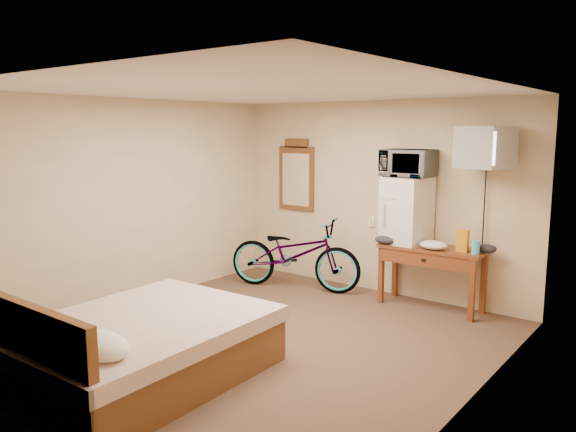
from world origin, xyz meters
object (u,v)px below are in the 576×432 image
(microwave, at_px, (408,163))
(blue_cup, at_px, (476,247))
(desk, at_px, (430,258))
(wall_mirror, at_px, (296,176))
(bicycle, at_px, (295,254))
(bed, at_px, (135,347))
(crt_television, at_px, (485,147))
(mini_fridge, at_px, (407,210))

(microwave, bearing_deg, blue_cup, -5.00)
(desk, distance_m, wall_mirror, 2.37)
(blue_cup, distance_m, bicycle, 2.37)
(bed, bearing_deg, wall_mirror, 105.43)
(bed, bearing_deg, bicycle, 101.08)
(microwave, distance_m, wall_mirror, 1.87)
(blue_cup, bearing_deg, bicycle, -173.39)
(desk, distance_m, bed, 3.59)
(bicycle, xyz_separation_m, bed, (0.60, -3.06, -0.19))
(crt_television, distance_m, bed, 4.16)
(bed, bearing_deg, blue_cup, 62.54)
(desk, height_order, microwave, microwave)
(mini_fridge, relative_size, blue_cup, 5.31)
(desk, bearing_deg, bicycle, -170.19)
(crt_television, height_order, bicycle, crt_television)
(microwave, bearing_deg, crt_television, -1.34)
(mini_fridge, height_order, crt_television, crt_television)
(blue_cup, height_order, bicycle, bicycle)
(bed, bearing_deg, microwave, 76.28)
(wall_mirror, bearing_deg, microwave, -6.76)
(microwave, distance_m, blue_cup, 1.27)
(desk, distance_m, crt_television, 1.44)
(wall_mirror, distance_m, bed, 3.96)
(crt_television, xyz_separation_m, bicycle, (-2.36, -0.33, -1.46))
(mini_fridge, relative_size, wall_mirror, 0.79)
(blue_cup, relative_size, bed, 0.07)
(desk, relative_size, crt_television, 1.87)
(crt_television, height_order, wall_mirror, crt_television)
(blue_cup, xyz_separation_m, bed, (-1.73, -3.33, -0.53))
(microwave, relative_size, blue_cup, 3.94)
(mini_fridge, distance_m, wall_mirror, 1.88)
(microwave, height_order, bicycle, microwave)
(desk, xyz_separation_m, microwave, (-0.35, 0.05, 1.11))
(desk, xyz_separation_m, bicycle, (-1.79, -0.31, -0.14))
(microwave, relative_size, bicycle, 0.33)
(microwave, bearing_deg, wall_mirror, 173.99)
(desk, xyz_separation_m, bed, (-1.19, -3.37, -0.33))
(bed, bearing_deg, desk, 70.59)
(crt_television, bearing_deg, microwave, 177.91)
(wall_mirror, bearing_deg, crt_television, -5.21)
(desk, xyz_separation_m, crt_television, (0.57, 0.02, 1.32))
(blue_cup, bearing_deg, bed, -117.46)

